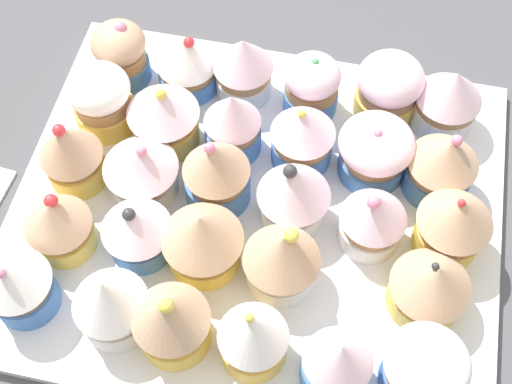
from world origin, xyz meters
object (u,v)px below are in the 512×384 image
at_px(cupcake_11, 101,99).
at_px(cupcake_19, 282,258).
at_px(cupcake_3, 243,66).
at_px(cupcake_10, 164,116).
at_px(cupcake_4, 187,63).
at_px(cupcake_21, 137,230).
at_px(cupcake_12, 454,222).
at_px(cupcake_26, 171,319).
at_px(baking_tray, 256,212).
at_px(cupcake_8, 303,136).
at_px(cupcake_25, 253,336).
at_px(cupcake_7, 375,151).
at_px(cupcake_17, 69,158).
at_px(cupcake_27, 110,303).
at_px(cupcake_15, 217,172).
at_px(cupcake_16, 142,166).
at_px(cupcake_9, 232,123).
at_px(cupcake_2, 312,85).
at_px(cupcake_6, 442,165).
at_px(cupcake_20, 202,238).
at_px(cupcake_28, 17,284).
at_px(cupcake_0, 448,99).
at_px(cupcake_5, 121,53).
at_px(cupcake_14, 295,188).
at_px(cupcake_18, 431,285).
at_px(cupcake_22, 58,224).
at_px(cupcake_1, 389,87).
at_px(cupcake_23, 423,369).
at_px(cupcake_13, 374,218).
at_px(cupcake_24, 338,362).

height_order(cupcake_11, cupcake_19, cupcake_19).
xyz_separation_m(cupcake_3, cupcake_10, (0.06, 0.07, -0.00)).
xyz_separation_m(cupcake_4, cupcake_21, (-0.01, 0.18, 0.00)).
bearing_deg(cupcake_12, cupcake_3, -31.56).
distance_m(cupcake_19, cupcake_26, 0.10).
bearing_deg(baking_tray, cupcake_11, -22.16).
height_order(cupcake_8, cupcake_25, cupcake_25).
bearing_deg(cupcake_3, cupcake_7, 153.74).
height_order(cupcake_17, cupcake_25, same).
relative_size(cupcake_7, cupcake_27, 0.88).
bearing_deg(cupcake_15, cupcake_11, -25.19).
xyz_separation_m(cupcake_7, cupcake_16, (0.20, 0.06, 0.00)).
distance_m(cupcake_4, cupcake_19, 0.23).
height_order(cupcake_9, cupcake_15, cupcake_15).
xyz_separation_m(cupcake_2, cupcake_6, (-0.13, 0.07, 0.00)).
distance_m(cupcake_20, cupcake_28, 0.15).
height_order(cupcake_3, cupcake_26, cupcake_26).
distance_m(cupcake_0, cupcake_16, 0.29).
bearing_deg(cupcake_8, cupcake_5, -17.84).
distance_m(cupcake_6, cupcake_14, 0.13).
bearing_deg(baking_tray, cupcake_10, -30.22).
distance_m(baking_tray, cupcake_8, 0.08).
bearing_deg(cupcake_19, cupcake_15, -43.88).
height_order(cupcake_0, cupcake_3, same).
distance_m(cupcake_0, cupcake_2, 0.13).
relative_size(cupcake_20, cupcake_21, 1.09).
bearing_deg(cupcake_18, cupcake_12, -103.10).
bearing_deg(cupcake_20, cupcake_6, -148.69).
xyz_separation_m(cupcake_11, cupcake_19, (-0.19, 0.13, 0.00)).
height_order(cupcake_2, cupcake_18, cupcake_18).
bearing_deg(cupcake_22, cupcake_15, -148.38).
distance_m(cupcake_12, cupcake_14, 0.14).
distance_m(cupcake_5, cupcake_16, 0.13).
bearing_deg(cupcake_16, cupcake_1, -146.81).
relative_size(cupcake_6, cupcake_17, 0.91).
relative_size(cupcake_0, cupcake_14, 0.92).
bearing_deg(cupcake_0, cupcake_23, 90.00).
bearing_deg(cupcake_11, cupcake_26, 121.88).
relative_size(baking_tray, cupcake_17, 5.54).
bearing_deg(cupcake_11, cupcake_22, 92.19).
relative_size(cupcake_15, cupcake_28, 1.12).
relative_size(cupcake_1, cupcake_22, 0.99).
height_order(cupcake_3, cupcake_22, cupcake_3).
height_order(cupcake_4, cupcake_18, same).
bearing_deg(cupcake_0, cupcake_19, 57.66).
bearing_deg(cupcake_17, cupcake_20, 158.68).
height_order(cupcake_21, cupcake_22, same).
xyz_separation_m(cupcake_13, cupcake_24, (0.01, 0.13, 0.00)).
bearing_deg(cupcake_28, cupcake_9, -125.47).
height_order(cupcake_16, cupcake_21, same).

